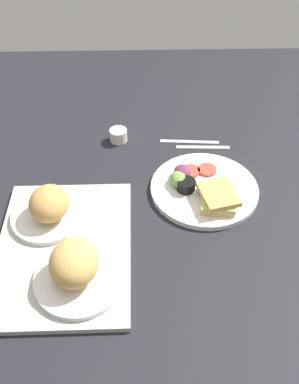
{
  "coord_description": "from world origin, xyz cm",
  "views": [
    {
      "loc": [
        -83.09,
        5.23,
        85.68
      ],
      "look_at": [
        2.0,
        3.0,
        4.0
      ],
      "focal_mm": 40.66,
      "sensor_mm": 36.0,
      "label": 1
    }
  ],
  "objects_px": {
    "plate_with_salad": "(203,188)",
    "espresso_cup": "(118,135)",
    "fork": "(203,147)",
    "serving_tray": "(64,249)",
    "bread_plate_far": "(49,208)",
    "bread_plate_near": "(76,268)",
    "knife": "(190,141)"
  },
  "relations": [
    {
      "from": "bread_plate_far",
      "to": "fork",
      "type": "bearing_deg",
      "value": -54.88
    },
    {
      "from": "bread_plate_near",
      "to": "bread_plate_far",
      "type": "xyz_separation_m",
      "value": [
        0.19,
        0.09,
        -0.0
      ]
    },
    {
      "from": "bread_plate_far",
      "to": "plate_with_salad",
      "type": "bearing_deg",
      "value": -76.21
    },
    {
      "from": "serving_tray",
      "to": "knife",
      "type": "distance_m",
      "value": 0.56
    },
    {
      "from": "bread_plate_near",
      "to": "plate_with_salad",
      "type": "height_order",
      "value": "bread_plate_near"
    },
    {
      "from": "espresso_cup",
      "to": "fork",
      "type": "distance_m",
      "value": 0.27
    },
    {
      "from": "serving_tray",
      "to": "fork",
      "type": "xyz_separation_m",
      "value": [
        0.41,
        -0.39,
        -0.01
      ]
    },
    {
      "from": "serving_tray",
      "to": "knife",
      "type": "height_order",
      "value": "serving_tray"
    },
    {
      "from": "bread_plate_far",
      "to": "plate_with_salad",
      "type": "height_order",
      "value": "bread_plate_far"
    },
    {
      "from": "serving_tray",
      "to": "bread_plate_near",
      "type": "height_order",
      "value": "bread_plate_near"
    },
    {
      "from": "bread_plate_far",
      "to": "knife",
      "type": "bearing_deg",
      "value": -49.65
    },
    {
      "from": "bread_plate_far",
      "to": "knife",
      "type": "xyz_separation_m",
      "value": [
        0.34,
        -0.4,
        -0.05
      ]
    },
    {
      "from": "bread_plate_near",
      "to": "knife",
      "type": "distance_m",
      "value": 0.62
    },
    {
      "from": "bread_plate_near",
      "to": "espresso_cup",
      "type": "bearing_deg",
      "value": -8.27
    },
    {
      "from": "plate_with_salad",
      "to": "espresso_cup",
      "type": "relative_size",
      "value": 5.45
    },
    {
      "from": "plate_with_salad",
      "to": "bread_plate_near",
      "type": "bearing_deg",
      "value": 132.33
    },
    {
      "from": "serving_tray",
      "to": "fork",
      "type": "height_order",
      "value": "serving_tray"
    },
    {
      "from": "serving_tray",
      "to": "espresso_cup",
      "type": "xyz_separation_m",
      "value": [
        0.45,
        -0.12,
        0.01
      ]
    },
    {
      "from": "plate_with_salad",
      "to": "fork",
      "type": "xyz_separation_m",
      "value": [
        0.21,
        -0.02,
        -0.01
      ]
    },
    {
      "from": "knife",
      "to": "bread_plate_far",
      "type": "bearing_deg",
      "value": 44.61
    },
    {
      "from": "serving_tray",
      "to": "plate_with_salad",
      "type": "xyz_separation_m",
      "value": [
        0.2,
        -0.37,
        0.01
      ]
    },
    {
      "from": "espresso_cup",
      "to": "fork",
      "type": "height_order",
      "value": "espresso_cup"
    },
    {
      "from": "serving_tray",
      "to": "espresso_cup",
      "type": "bearing_deg",
      "value": -15.31
    },
    {
      "from": "plate_with_salad",
      "to": "knife",
      "type": "distance_m",
      "value": 0.24
    },
    {
      "from": "bread_plate_far",
      "to": "espresso_cup",
      "type": "bearing_deg",
      "value": -25.42
    },
    {
      "from": "plate_with_salad",
      "to": "espresso_cup",
      "type": "distance_m",
      "value": 0.35
    },
    {
      "from": "bread_plate_near",
      "to": "espresso_cup",
      "type": "relative_size",
      "value": 3.79
    },
    {
      "from": "espresso_cup",
      "to": "knife",
      "type": "height_order",
      "value": "espresso_cup"
    },
    {
      "from": "fork",
      "to": "knife",
      "type": "relative_size",
      "value": 0.89
    },
    {
      "from": "bread_plate_near",
      "to": "espresso_cup",
      "type": "distance_m",
      "value": 0.56
    },
    {
      "from": "bread_plate_near",
      "to": "bread_plate_far",
      "type": "bearing_deg",
      "value": 24.42
    },
    {
      "from": "knife",
      "to": "serving_tray",
      "type": "bearing_deg",
      "value": 55.27
    }
  ]
}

